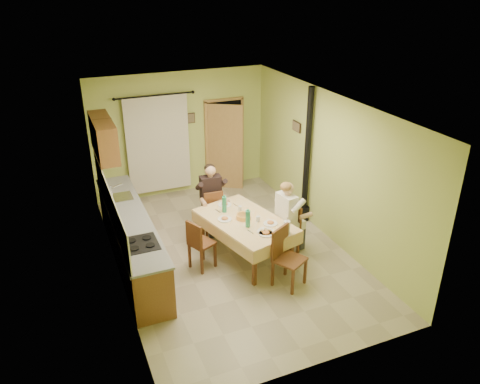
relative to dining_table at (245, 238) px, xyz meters
name	(u,v)px	position (x,y,z in m)	size (l,w,h in m)	color
floor	(230,252)	(-0.21, 0.23, -0.38)	(4.00, 6.00, 0.01)	tan
room_shell	(229,161)	(-0.21, 0.23, 1.44)	(4.04, 6.04, 2.82)	#BECE6A
kitchen_run	(131,238)	(-1.92, 0.63, 0.10)	(0.64, 3.64, 1.56)	brown
upper_cabinets	(103,137)	(-2.03, 1.93, 1.57)	(0.35, 1.40, 0.70)	brown
curtain	(158,144)	(-0.76, 3.13, 0.88)	(1.70, 0.07, 2.22)	black
doorway	(225,144)	(0.81, 3.10, 0.67)	(0.96, 0.48, 2.15)	black
dining_table	(245,238)	(0.00, 0.00, 0.00)	(1.52, 2.04, 0.76)	#E1B879
tableware	(249,219)	(0.03, -0.10, 0.45)	(0.96, 1.55, 0.33)	white
chair_far	(212,218)	(-0.24, 1.10, -0.09)	(0.40, 0.40, 0.93)	#5A3118
chair_near	(288,269)	(0.32, -1.05, -0.09)	(0.61, 0.61, 1.01)	#5A3118
chair_right	(287,238)	(0.78, -0.15, -0.09)	(0.43, 0.43, 0.93)	#5A3118
chair_left	(202,253)	(-0.83, -0.03, -0.09)	(0.50, 0.50, 0.93)	#5A3118
man_far	(211,191)	(-0.24, 1.11, 0.50)	(0.60, 0.48, 1.39)	black
man_right	(288,209)	(0.76, -0.15, 0.50)	(0.52, 0.62, 1.39)	silver
stove_flue	(306,175)	(1.69, 0.83, 0.65)	(0.24, 0.24, 2.80)	black
picture_back	(191,118)	(0.04, 3.20, 1.37)	(0.19, 0.03, 0.23)	black
picture_right	(297,126)	(1.76, 1.43, 1.47)	(0.03, 0.31, 0.21)	brown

